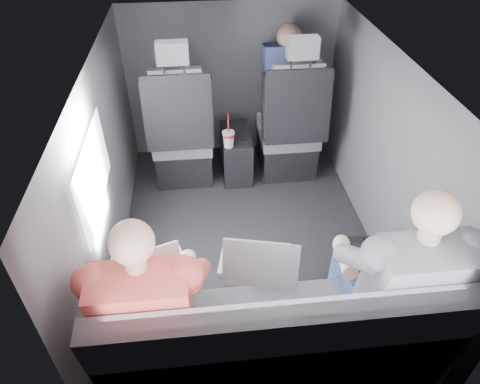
{
  "coord_description": "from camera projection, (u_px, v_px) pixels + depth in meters",
  "views": [
    {
      "loc": [
        -0.3,
        -2.22,
        2.25
      ],
      "look_at": [
        -0.06,
        -0.05,
        0.51
      ],
      "focal_mm": 32.0,
      "sensor_mm": 36.0,
      "label": 1
    }
  ],
  "objects": [
    {
      "name": "floor",
      "position": [
        248.0,
        241.0,
        3.15
      ],
      "size": [
        2.6,
        2.6,
        0.0
      ],
      "primitive_type": "plane",
      "color": "black",
      "rests_on": "ground"
    },
    {
      "name": "ceiling",
      "position": [
        251.0,
        65.0,
        2.31
      ],
      "size": [
        2.6,
        2.6,
        0.0
      ],
      "primitive_type": "plane",
      "rotation": [
        3.14,
        0.0,
        0.0
      ],
      "color": "#B2B2AD",
      "rests_on": "panel_back"
    },
    {
      "name": "panel_left",
      "position": [
        106.0,
        176.0,
        2.66
      ],
      "size": [
        0.02,
        2.6,
        1.35
      ],
      "primitive_type": "cube",
      "color": "#56565B",
      "rests_on": "floor"
    },
    {
      "name": "panel_right",
      "position": [
        385.0,
        158.0,
        2.81
      ],
      "size": [
        0.02,
        2.6,
        1.35
      ],
      "primitive_type": "cube",
      "color": "#56565B",
      "rests_on": "floor"
    },
    {
      "name": "panel_front",
      "position": [
        231.0,
        82.0,
        3.75
      ],
      "size": [
        1.8,
        0.02,
        1.35
      ],
      "primitive_type": "cube",
      "color": "#56565B",
      "rests_on": "floor"
    },
    {
      "name": "panel_back",
      "position": [
        289.0,
        351.0,
        1.72
      ],
      "size": [
        1.8,
        0.02,
        1.35
      ],
      "primitive_type": "cube",
      "color": "#56565B",
      "rests_on": "floor"
    },
    {
      "name": "side_window",
      "position": [
        94.0,
        175.0,
        2.29
      ],
      "size": [
        0.02,
        0.75,
        0.42
      ],
      "primitive_type": "cube",
      "color": "white",
      "rests_on": "panel_left"
    },
    {
      "name": "seatbelt",
      "position": [
        298.0,
        98.0,
        3.21
      ],
      "size": [
        0.35,
        0.11,
        0.59
      ],
      "primitive_type": "cube",
      "rotation": [
        -0.14,
        0.49,
        0.0
      ],
      "color": "black",
      "rests_on": "front_seat_right"
    },
    {
      "name": "front_seat_left",
      "position": [
        182.0,
        139.0,
        3.52
      ],
      "size": [
        0.52,
        0.58,
        1.26
      ],
      "color": "black",
      "rests_on": "floor"
    },
    {
      "name": "front_seat_right",
      "position": [
        289.0,
        133.0,
        3.6
      ],
      "size": [
        0.52,
        0.58,
        1.26
      ],
      "color": "black",
      "rests_on": "floor"
    },
    {
      "name": "center_console",
      "position": [
        236.0,
        153.0,
        3.71
      ],
      "size": [
        0.24,
        0.48,
        0.41
      ],
      "color": "black",
      "rests_on": "floor"
    },
    {
      "name": "rear_bench",
      "position": [
        274.0,
        348.0,
        2.14
      ],
      "size": [
        1.6,
        0.57,
        0.92
      ],
      "color": "slate",
      "rests_on": "floor"
    },
    {
      "name": "soda_cup",
      "position": [
        228.0,
        139.0,
        3.38
      ],
      "size": [
        0.1,
        0.1,
        0.29
      ],
      "color": "white",
      "rests_on": "center_console"
    },
    {
      "name": "laptop_white",
      "position": [
        152.0,
        267.0,
        2.13
      ],
      "size": [
        0.37,
        0.39,
        0.24
      ],
      "color": "silver",
      "rests_on": "passenger_rear_left"
    },
    {
      "name": "laptop_silver",
      "position": [
        257.0,
        261.0,
        2.16
      ],
      "size": [
        0.41,
        0.4,
        0.26
      ],
      "color": "silver",
      "rests_on": "rear_bench"
    },
    {
      "name": "laptop_black",
      "position": [
        383.0,
        252.0,
        2.21
      ],
      "size": [
        0.33,
        0.3,
        0.22
      ],
      "color": "black",
      "rests_on": "passenger_rear_right"
    },
    {
      "name": "passenger_rear_left",
      "position": [
        151.0,
        304.0,
        1.96
      ],
      "size": [
        0.5,
        0.62,
        1.21
      ],
      "color": "#333438",
      "rests_on": "rear_bench"
    },
    {
      "name": "passenger_rear_right",
      "position": [
        395.0,
        280.0,
        2.05
      ],
      "size": [
        0.52,
        0.64,
        1.26
      ],
      "color": "navy",
      "rests_on": "rear_bench"
    },
    {
      "name": "passenger_front_right",
      "position": [
        286.0,
        81.0,
        3.58
      ],
      "size": [
        0.39,
        0.39,
        0.79
      ],
      "color": "navy",
      "rests_on": "front_seat_right"
    }
  ]
}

